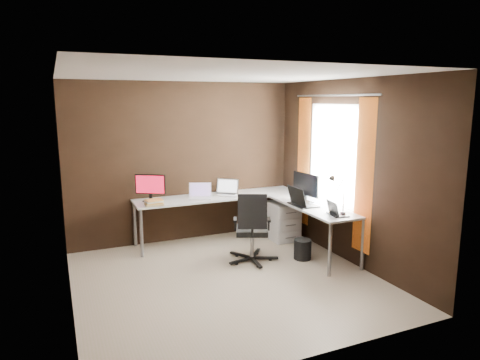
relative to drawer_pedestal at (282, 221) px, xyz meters
name	(u,v)px	position (x,y,z in m)	size (l,w,h in m)	color
room	(250,177)	(-1.09, -1.08, 0.98)	(3.60, 3.60, 2.50)	tan
desk	(253,203)	(-0.59, -0.11, 0.38)	(2.65, 2.25, 0.73)	silver
drawer_pedestal	(282,221)	(0.00, 0.00, 0.00)	(0.42, 0.50, 0.60)	silver
monitor_left	(150,186)	(-2.02, 0.43, 0.66)	(0.40, 0.26, 0.40)	black
monitor_right	(306,186)	(0.06, -0.57, 0.68)	(0.16, 0.53, 0.44)	black
laptop_white	(200,195)	(-1.28, 0.31, 0.48)	(0.41, 0.35, 0.23)	silver
laptop_silver	(226,191)	(-0.82, 0.38, 0.48)	(0.45, 0.43, 0.24)	silver
laptop_black_big	(301,202)	(-0.11, -0.72, 0.49)	(0.30, 0.42, 0.28)	black
laptop_black_small	(336,212)	(0.04, -1.35, 0.47)	(0.24, 0.31, 0.19)	black
book_stack	(154,202)	(-2.03, 0.15, 0.47)	(0.26, 0.22, 0.08)	tan
mouse_left	(157,203)	(-1.98, 0.20, 0.45)	(0.08, 0.05, 0.03)	black
mouse_corner	(248,195)	(-0.54, 0.15, 0.45)	(0.08, 0.05, 0.03)	black
desk_lamp	(337,190)	(0.05, -1.33, 0.76)	(0.18, 0.21, 0.52)	slate
office_chair	(252,241)	(-0.87, -0.70, -0.01)	(0.56, 0.60, 0.99)	black
wastebasket	(303,249)	(-0.18, -0.90, -0.16)	(0.25, 0.25, 0.28)	black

